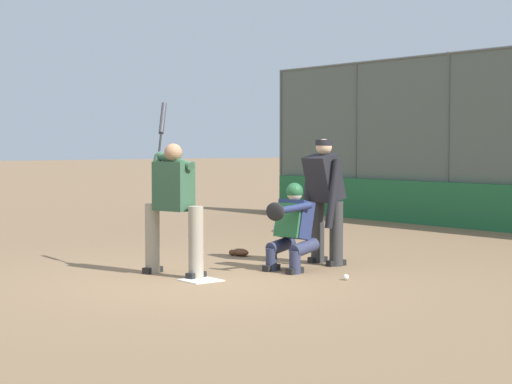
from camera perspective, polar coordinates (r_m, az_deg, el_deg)
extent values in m
plane|color=#846647|center=(10.57, -3.70, -5.92)|extent=(160.00, 160.00, 0.00)
cube|color=white|center=(10.57, -3.70, -5.89)|extent=(0.43, 0.43, 0.01)
cylinder|color=#515651|center=(17.93, 12.69, 3.43)|extent=(0.08, 0.08, 3.56)
cylinder|color=#515651|center=(19.68, 6.67, 3.45)|extent=(0.08, 0.08, 3.56)
cylinder|color=#515651|center=(21.60, 1.69, 3.44)|extent=(0.08, 0.08, 3.56)
cylinder|color=gray|center=(10.67, -4.03, -3.38)|extent=(0.19, 0.19, 0.90)
cube|color=black|center=(10.73, -4.02, -5.57)|extent=(0.17, 0.30, 0.08)
cylinder|color=gray|center=(11.19, -6.92, -3.09)|extent=(0.19, 0.19, 0.90)
cube|color=black|center=(11.24, -6.91, -5.18)|extent=(0.17, 0.30, 0.08)
cube|color=#2D5138|center=(10.87, -5.53, 0.39)|extent=(0.54, 0.39, 0.62)
sphere|color=#936B4C|center=(10.86, -5.54, 2.63)|extent=(0.23, 0.23, 0.23)
cylinder|color=#2D5138|center=(10.88, -5.46, 2.08)|extent=(0.64, 0.20, 0.24)
cylinder|color=#2D5138|center=(11.09, -6.58, 2.09)|extent=(0.15, 0.18, 0.17)
sphere|color=black|center=(11.11, -6.51, 2.43)|extent=(0.04, 0.04, 0.04)
cylinder|color=black|center=(11.20, -6.43, 3.18)|extent=(0.17, 0.16, 0.30)
cylinder|color=#28282D|center=(11.42, -6.24, 4.91)|extent=(0.27, 0.26, 0.44)
cylinder|color=#2D334C|center=(11.09, 2.61, -4.70)|extent=(0.15, 0.15, 0.30)
cylinder|color=#2D334C|center=(11.22, 3.24, -3.74)|extent=(0.25, 0.48, 0.23)
cube|color=black|center=(11.10, 2.61, -5.27)|extent=(0.14, 0.27, 0.08)
cylinder|color=#2D334C|center=(11.34, 1.03, -4.53)|extent=(0.15, 0.15, 0.30)
cylinder|color=#2D334C|center=(11.47, 1.67, -3.58)|extent=(0.25, 0.48, 0.23)
cube|color=black|center=(11.36, 1.03, -5.08)|extent=(0.14, 0.27, 0.08)
cube|color=navy|center=(11.34, 2.59, -1.83)|extent=(0.49, 0.42, 0.54)
cube|color=#235B33|center=(11.23, 2.12, -1.88)|extent=(0.41, 0.20, 0.45)
sphere|color=beige|center=(11.31, 2.59, -0.12)|extent=(0.20, 0.20, 0.20)
sphere|color=#235B33|center=(11.31, 2.59, 0.06)|extent=(0.22, 0.22, 0.22)
cylinder|color=navy|center=(11.04, 2.48, -1.10)|extent=(0.20, 0.53, 0.16)
ellipsoid|color=black|center=(10.92, 1.29, -1.32)|extent=(0.31, 0.15, 0.24)
cylinder|color=beige|center=(11.50, 1.57, -1.64)|extent=(0.14, 0.31, 0.43)
cylinder|color=#333333|center=(11.82, 5.37, -2.78)|extent=(0.19, 0.19, 0.89)
cube|color=black|center=(11.87, 5.36, -4.73)|extent=(0.13, 0.29, 0.08)
cylinder|color=#333333|center=(12.14, 4.14, -2.62)|extent=(0.19, 0.19, 0.89)
cube|color=black|center=(12.19, 4.13, -4.52)|extent=(0.13, 0.29, 0.08)
cube|color=black|center=(11.89, 4.53, 0.95)|extent=(0.52, 0.46, 0.68)
sphere|color=tan|center=(11.88, 4.54, 3.01)|extent=(0.22, 0.22, 0.22)
cylinder|color=black|center=(11.88, 4.54, 3.31)|extent=(0.23, 0.23, 0.08)
cylinder|color=black|center=(11.64, 5.15, -0.12)|extent=(0.17, 0.26, 0.95)
cylinder|color=black|center=(12.08, 3.46, 0.00)|extent=(0.14, 0.25, 0.95)
ellipsoid|color=#56331E|center=(12.86, -1.04, -4.04)|extent=(0.31, 0.20, 0.11)
ellipsoid|color=#56331E|center=(12.88, -1.61, -4.06)|extent=(0.11, 0.09, 0.09)
sphere|color=white|center=(10.64, 6.01, -5.67)|extent=(0.07, 0.07, 0.07)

